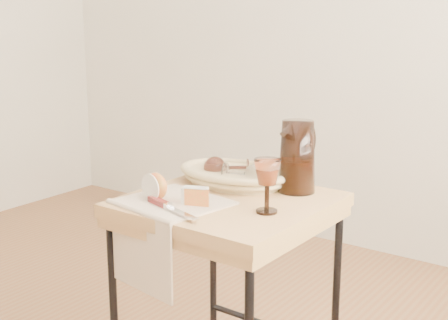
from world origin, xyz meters
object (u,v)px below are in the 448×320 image
Objects in this scene: pitcher at (297,157)px; wine_goblet at (267,186)px; side_table at (228,307)px; tea_towel at (173,202)px; apple_half at (156,186)px; goblet_lying_b at (243,173)px; bread_basket at (234,177)px; table_knife at (170,207)px; goblet_lying_a at (229,168)px.

pitcher is 1.70× the size of wine_goblet.
side_table is 0.39m from tea_towel.
side_table is 8.20× the size of apple_half.
apple_half is at bearing -163.28° from wine_goblet.
bread_basket is at bearing 145.67° from goblet_lying_b.
goblet_lying_b is 0.31m from table_knife.
apple_half is (-0.28, -0.32, -0.06)m from pitcher.
goblet_lying_b is 0.80× the size of wine_goblet.
goblet_lying_b is at bearing -154.71° from pitcher.
pitcher is at bearing 62.96° from tea_towel.
table_knife is (-0.03, -0.31, -0.03)m from goblet_lying_b.
bread_basket is at bearing 114.60° from goblet_lying_a.
apple_half is at bearing -159.42° from tea_towel.
bread_basket is 0.06m from goblet_lying_b.
apple_half is at bearing -110.01° from bread_basket.
goblet_lying_a is at bearing 98.96° from tea_towel.
goblet_lying_a is 0.53× the size of table_knife.
side_table is 0.42m from table_knife.
goblet_lying_b is at bearing 139.50° from wine_goblet.
wine_goblet is at bearing 26.64° from tea_towel.
bread_basket is 0.30m from wine_goblet.
bread_basket is 2.74× the size of goblet_lying_b.
bread_basket is at bearing 92.51° from tea_towel.
wine_goblet reaches higher than apple_half.
pitcher reaches higher than table_knife.
pitcher reaches higher than side_table.
wine_goblet is at bearing -15.89° from side_table.
pitcher is (0.20, 0.05, 0.08)m from bread_basket.
bread_basket is 0.29m from apple_half.
goblet_lying_b is at bearing 100.74° from side_table.
goblet_lying_b is 0.54× the size of table_knife.
goblet_lying_a is (-0.00, 0.28, 0.05)m from tea_towel.
wine_goblet is (0.26, 0.08, 0.07)m from tea_towel.
bread_basket is 0.33m from table_knife.
apple_half is (-0.08, -0.27, 0.02)m from bread_basket.
wine_goblet is at bearing -40.15° from bread_basket.
tea_towel is at bearing -127.31° from side_table.
pitcher is (0.23, 0.04, 0.06)m from goblet_lying_a.
tea_towel is 1.09× the size of pitcher.
wine_goblet is (0.23, -0.18, 0.05)m from bread_basket.
side_table is 0.51m from pitcher.
side_table is 3.12× the size of table_knife.
table_knife is (0.02, -0.33, -0.01)m from bread_basket.
wine_goblet is (0.16, -0.05, 0.43)m from side_table.
goblet_lying_b is (-0.02, 0.11, 0.40)m from side_table.
side_table is 0.41m from goblet_lying_b.
tea_towel is 2.35× the size of goblet_lying_a.
wine_goblet is 1.79× the size of apple_half.
goblet_lying_b reaches higher than table_knife.
table_knife is at bearing 58.81° from goblet_lying_a.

